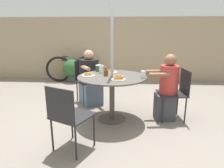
{
  "coord_description": "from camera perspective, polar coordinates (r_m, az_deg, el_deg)",
  "views": [
    {
      "loc": [
        0.21,
        -3.18,
        1.48
      ],
      "look_at": [
        0.0,
        0.0,
        0.63
      ],
      "focal_mm": 32.0,
      "sensor_mm": 36.0,
      "label": 1
    }
  ],
  "objects": [
    {
      "name": "patio_chair_east",
      "position": [
        4.29,
        -7.26,
        1.7
      ],
      "size": [
        0.61,
        0.61,
        0.86
      ],
      "rotation": [
        0.0,
        0.0,
        -2.56
      ],
      "color": "#232326",
      "rests_on": "ground"
    },
    {
      "name": "patio_chair_north",
      "position": [
        3.53,
        18.0,
        -1.8
      ],
      "size": [
        0.48,
        0.48,
        0.86
      ],
      "rotation": [
        0.0,
        0.0,
        -4.62
      ],
      "color": "#232326",
      "rests_on": "ground"
    },
    {
      "name": "drinking_glass_b",
      "position": [
        3.53,
        -3.16,
        4.32
      ],
      "size": [
        0.07,
        0.07,
        0.14
      ],
      "primitive_type": "cylinder",
      "color": "silver",
      "rests_on": "patio_table"
    },
    {
      "name": "coffee_cup",
      "position": [
        3.68,
        -3.98,
        4.55
      ],
      "size": [
        0.09,
        0.09,
        0.11
      ],
      "color": "#33513D",
      "rests_on": "patio_table"
    },
    {
      "name": "diner_east",
      "position": [
        4.13,
        -6.32,
        1.09
      ],
      "size": [
        0.61,
        0.65,
        1.11
      ],
      "rotation": [
        0.0,
        0.0,
        -2.56
      ],
      "color": "slate",
      "rests_on": "ground"
    },
    {
      "name": "back_fence",
      "position": [
        6.13,
        1.81,
        9.9
      ],
      "size": [
        10.0,
        0.06,
        1.88
      ],
      "primitive_type": "cube",
      "color": "tan",
      "rests_on": "ground"
    },
    {
      "name": "pancake_plate_b",
      "position": [
        3.32,
        -6.79,
        2.65
      ],
      "size": [
        0.22,
        0.22,
        0.06
      ],
      "color": "silver",
      "rests_on": "patio_table"
    },
    {
      "name": "patio_table",
      "position": [
        3.3,
        -0.0,
        -0.11
      ],
      "size": [
        1.13,
        1.13,
        0.76
      ],
      "color": "#4C4742",
      "rests_on": "ground"
    },
    {
      "name": "potted_shrub",
      "position": [
        6.05,
        -11.38,
        4.16
      ],
      "size": [
        0.52,
        0.52,
        0.67
      ],
      "color": "#3D3D3F",
      "rests_on": "ground"
    },
    {
      "name": "syrup_bottle",
      "position": [
        3.3,
        -1.77,
        3.24
      ],
      "size": [
        0.09,
        0.08,
        0.13
      ],
      "color": "brown",
      "rests_on": "patio_table"
    },
    {
      "name": "ground_plane",
      "position": [
        3.52,
        -0.0,
        -9.93
      ],
      "size": [
        12.0,
        12.0,
        0.0
      ],
      "primitive_type": "plane",
      "color": "gray"
    },
    {
      "name": "bicycle",
      "position": [
        6.08,
        -11.03,
        4.35
      ],
      "size": [
        1.58,
        0.46,
        0.78
      ],
      "rotation": [
        0.0,
        0.0,
        0.18
      ],
      "color": "black",
      "rests_on": "ground"
    },
    {
      "name": "patio_chair_south",
      "position": [
        2.5,
        -12.48,
        -8.4
      ],
      "size": [
        0.59,
        0.59,
        0.86
      ],
      "rotation": [
        0.0,
        0.0,
        -0.45
      ],
      "color": "#232326",
      "rests_on": "ground"
    },
    {
      "name": "pancake_plate_a",
      "position": [
        3.03,
        1.83,
        1.7
      ],
      "size": [
        0.22,
        0.22,
        0.07
      ],
      "color": "silver",
      "rests_on": "patio_table"
    },
    {
      "name": "umbrella_pole",
      "position": [
        3.2,
        -0.0,
        10.06
      ],
      "size": [
        0.04,
        0.04,
        2.41
      ],
      "primitive_type": "cylinder",
      "color": "#ADADB2",
      "rests_on": "ground"
    },
    {
      "name": "drinking_glass_a",
      "position": [
        3.19,
        8.9,
        2.74
      ],
      "size": [
        0.08,
        0.08,
        0.11
      ],
      "primitive_type": "cylinder",
      "color": "silver",
      "rests_on": "patio_table"
    },
    {
      "name": "diner_north",
      "position": [
        3.48,
        15.37,
        -1.59
      ],
      "size": [
        0.53,
        0.34,
        1.12
      ],
      "rotation": [
        0.0,
        0.0,
        -4.62
      ],
      "color": "#3D3D42",
      "rests_on": "ground"
    },
    {
      "name": "pancake_plate_c",
      "position": [
        3.58,
        -0.28,
        3.58
      ],
      "size": [
        0.22,
        0.22,
        0.05
      ],
      "color": "silver",
      "rests_on": "patio_table"
    }
  ]
}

